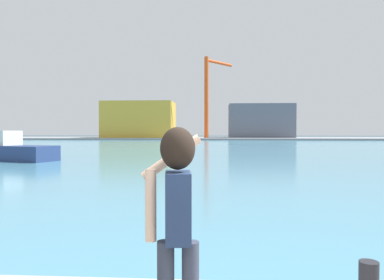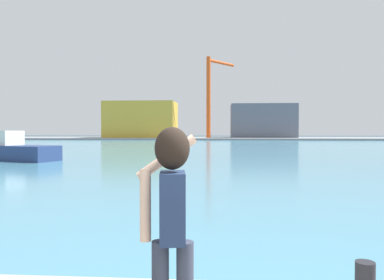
% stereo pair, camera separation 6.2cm
% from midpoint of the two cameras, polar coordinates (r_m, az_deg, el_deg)
% --- Properties ---
extents(ground_plane, '(220.00, 220.00, 0.00)m').
position_cam_midpoint_polar(ground_plane, '(52.35, 4.69, -0.99)').
color(ground_plane, '#334751').
extents(harbor_water, '(140.00, 100.00, 0.02)m').
position_cam_midpoint_polar(harbor_water, '(54.35, 4.66, -0.89)').
color(harbor_water, teal).
rests_on(harbor_water, ground_plane).
extents(far_shore_dock, '(140.00, 20.00, 0.44)m').
position_cam_midpoint_polar(far_shore_dock, '(94.32, 4.42, 0.24)').
color(far_shore_dock, gray).
rests_on(far_shore_dock, ground_plane).
extents(person_photographer, '(0.53, 0.55, 1.74)m').
position_cam_midpoint_polar(person_photographer, '(3.10, -2.56, -10.59)').
color(person_photographer, '#2D3342').
rests_on(person_photographer, quay_promenade).
extents(boat_moored, '(7.89, 4.72, 2.20)m').
position_cam_midpoint_polar(boat_moored, '(31.40, -25.61, -1.31)').
color(boat_moored, navy).
rests_on(boat_moored, harbor_water).
extents(warehouse_left, '(16.80, 10.88, 8.71)m').
position_cam_midpoint_polar(warehouse_left, '(94.22, -7.57, 3.01)').
color(warehouse_left, gold).
rests_on(warehouse_left, far_shore_dock).
extents(warehouse_right, '(15.82, 9.16, 8.28)m').
position_cam_midpoint_polar(warehouse_right, '(96.79, 10.58, 2.83)').
color(warehouse_right, slate).
rests_on(warehouse_right, far_shore_dock).
extents(port_crane, '(6.81, 8.67, 19.19)m').
position_cam_midpoint_polar(port_crane, '(91.56, 2.91, 7.48)').
color(port_crane, '#D84C19').
rests_on(port_crane, far_shore_dock).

